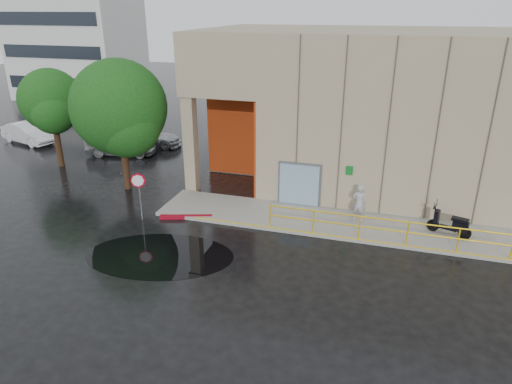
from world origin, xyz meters
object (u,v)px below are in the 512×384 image
at_px(red_curb, 186,217).
at_px(car_c, 147,137).
at_px(car_a, 121,143).
at_px(tree_far, 51,103).
at_px(scooter, 451,218).
at_px(stop_sign, 139,186).
at_px(car_b, 29,133).
at_px(tree_near, 121,112).
at_px(person, 359,203).

xyz_separation_m(red_curb, car_c, (-7.51, 9.92, 0.59)).
bearing_deg(car_a, tree_far, 133.40).
bearing_deg(scooter, stop_sign, -152.46).
height_order(scooter, tree_far, tree_far).
bearing_deg(stop_sign, car_b, 147.54).
bearing_deg(car_b, scooter, -88.58).
distance_m(red_curb, tree_near, 6.55).
relative_size(car_c, tree_far, 0.80).
height_order(person, scooter, person).
distance_m(person, car_a, 16.91).
height_order(stop_sign, car_b, stop_sign).
relative_size(stop_sign, car_a, 0.51).
distance_m(car_b, tree_far, 7.47).
relative_size(person, tree_near, 0.25).
bearing_deg(stop_sign, person, 14.71).
xyz_separation_m(stop_sign, car_b, (-14.14, 9.02, -0.95)).
height_order(car_c, tree_far, tree_far).
height_order(person, car_c, person).
bearing_deg(person, tree_far, -3.56).
height_order(person, tree_far, tree_far).
height_order(car_c, tree_near, tree_near).
xyz_separation_m(stop_sign, red_curb, (1.87, 0.71, -1.60)).
bearing_deg(stop_sign, car_c, 118.03).
height_order(person, red_curb, person).
relative_size(person, car_a, 0.38).
xyz_separation_m(scooter, tree_far, (-21.77, 3.11, 2.94)).
distance_m(car_c, tree_near, 8.76).
relative_size(scooter, stop_sign, 0.81).
bearing_deg(red_curb, stop_sign, -159.19).
height_order(car_a, tree_far, tree_far).
distance_m(stop_sign, red_curb, 2.56).
xyz_separation_m(scooter, car_a, (-19.60, 6.30, -0.18)).
bearing_deg(stop_sign, scooter, 9.34).
height_order(stop_sign, tree_near, tree_near).
xyz_separation_m(red_curb, car_a, (-8.19, 7.75, 0.68)).
bearing_deg(tree_near, car_c, 112.38).
bearing_deg(scooter, tree_far, -169.84).
xyz_separation_m(car_a, tree_far, (-2.17, -3.19, 3.12)).
xyz_separation_m(car_a, car_b, (-7.81, 0.56, -0.03)).
distance_m(person, car_c, 17.19).
bearing_deg(tree_far, car_a, 55.75).
xyz_separation_m(stop_sign, car_a, (-6.32, 8.46, -0.92)).
relative_size(car_b, tree_far, 0.77).
height_order(scooter, stop_sign, stop_sign).
distance_m(stop_sign, tree_near, 4.82).
relative_size(scooter, tree_far, 0.31).
bearing_deg(scooter, red_curb, -154.46).
distance_m(scooter, car_c, 20.73).
height_order(scooter, car_b, scooter).
bearing_deg(car_c, tree_near, -171.07).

